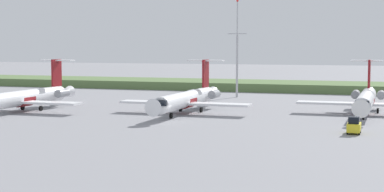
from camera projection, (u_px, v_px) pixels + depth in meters
The scene contains 7 objects.
ground_plane at pixel (220, 104), 120.14m from camera, with size 500.00×500.00×0.00m, color gray.
grass_berm at pixel (263, 86), 158.65m from camera, with size 320.00×20.00×2.15m, color #597542.
regional_jet_nearest at pixel (26, 97), 106.36m from camera, with size 22.81×31.00×9.00m.
regional_jet_second at pixel (187, 98), 103.75m from camera, with size 22.81×31.00×9.00m.
regional_jet_third at pixel (366, 99), 102.37m from camera, with size 22.81×31.00×9.00m.
antenna_mast at pixel (237, 57), 135.35m from camera, with size 4.40×0.50×21.85m.
baggage_tug at pixel (354, 126), 79.48m from camera, with size 1.72×3.20×2.30m.
Camera 1 is at (32.96, -85.09, 11.61)m, focal length 56.45 mm.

